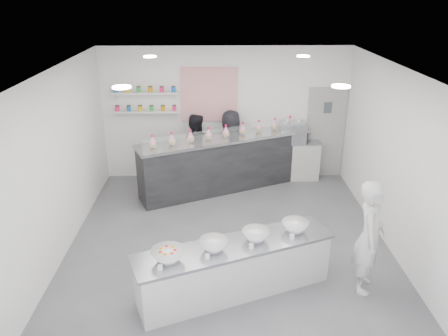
# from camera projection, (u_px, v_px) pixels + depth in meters

# --- Properties ---
(floor) EXTENTS (6.00, 6.00, 0.00)m
(floor) POSITION_uv_depth(u_px,v_px,m) (229.00, 244.00, 7.63)
(floor) COLOR #515156
(floor) RESTS_ON ground
(ceiling) EXTENTS (6.00, 6.00, 0.00)m
(ceiling) POSITION_uv_depth(u_px,v_px,m) (229.00, 71.00, 6.47)
(ceiling) COLOR white
(ceiling) RESTS_ON floor
(back_wall) EXTENTS (5.50, 0.00, 5.50)m
(back_wall) POSITION_uv_depth(u_px,v_px,m) (225.00, 114.00, 9.82)
(back_wall) COLOR white
(back_wall) RESTS_ON floor
(left_wall) EXTENTS (0.00, 6.00, 6.00)m
(left_wall) POSITION_uv_depth(u_px,v_px,m) (58.00, 166.00, 7.00)
(left_wall) COLOR white
(left_wall) RESTS_ON floor
(right_wall) EXTENTS (0.00, 6.00, 6.00)m
(right_wall) POSITION_uv_depth(u_px,v_px,m) (398.00, 163.00, 7.10)
(right_wall) COLOR white
(right_wall) RESTS_ON floor
(back_door) EXTENTS (0.88, 0.04, 2.10)m
(back_door) POSITION_uv_depth(u_px,v_px,m) (325.00, 133.00, 10.00)
(back_door) COLOR gray
(back_door) RESTS_ON floor
(pattern_panel) EXTENTS (1.25, 0.03, 1.20)m
(pattern_panel) POSITION_uv_depth(u_px,v_px,m) (209.00, 95.00, 9.61)
(pattern_panel) COLOR #E24756
(pattern_panel) RESTS_ON back_wall
(jar_shelf_lower) EXTENTS (1.45, 0.22, 0.04)m
(jar_shelf_lower) POSITION_uv_depth(u_px,v_px,m) (146.00, 111.00, 9.66)
(jar_shelf_lower) COLOR silver
(jar_shelf_lower) RESTS_ON back_wall
(jar_shelf_upper) EXTENTS (1.45, 0.22, 0.04)m
(jar_shelf_upper) POSITION_uv_depth(u_px,v_px,m) (145.00, 93.00, 9.49)
(jar_shelf_upper) COLOR silver
(jar_shelf_upper) RESTS_ON back_wall
(preserve_jars) EXTENTS (1.45, 0.10, 0.56)m
(preserve_jars) POSITION_uv_depth(u_px,v_px,m) (145.00, 99.00, 9.53)
(preserve_jars) COLOR #FB1C66
(preserve_jars) RESTS_ON jar_shelf_lower
(downlight_0) EXTENTS (0.24, 0.24, 0.02)m
(downlight_0) POSITION_uv_depth(u_px,v_px,m) (122.00, 87.00, 5.53)
(downlight_0) COLOR white
(downlight_0) RESTS_ON ceiling
(downlight_1) EXTENTS (0.24, 0.24, 0.02)m
(downlight_1) POSITION_uv_depth(u_px,v_px,m) (341.00, 86.00, 5.58)
(downlight_1) COLOR white
(downlight_1) RESTS_ON ceiling
(downlight_2) EXTENTS (0.24, 0.24, 0.02)m
(downlight_2) POSITION_uv_depth(u_px,v_px,m) (150.00, 57.00, 7.93)
(downlight_2) COLOR white
(downlight_2) RESTS_ON ceiling
(downlight_3) EXTENTS (0.24, 0.24, 0.02)m
(downlight_3) POSITION_uv_depth(u_px,v_px,m) (303.00, 56.00, 7.98)
(downlight_3) COLOR white
(downlight_3) RESTS_ON ceiling
(prep_counter) EXTENTS (2.95, 1.68, 0.79)m
(prep_counter) POSITION_uv_depth(u_px,v_px,m) (235.00, 268.00, 6.30)
(prep_counter) COLOR #ACACA7
(prep_counter) RESTS_ON floor
(back_bar) EXTENTS (3.81, 2.21, 1.19)m
(back_bar) POSITION_uv_depth(u_px,v_px,m) (226.00, 163.00, 9.50)
(back_bar) COLOR black
(back_bar) RESTS_ON floor
(sneeze_guard) EXTENTS (3.48, 1.56, 0.33)m
(sneeze_guard) POSITION_uv_depth(u_px,v_px,m) (233.00, 134.00, 8.93)
(sneeze_guard) COLOR white
(sneeze_guard) RESTS_ON back_bar
(espresso_ledge) EXTENTS (1.22, 0.39, 0.90)m
(espresso_ledge) POSITION_uv_depth(u_px,v_px,m) (292.00, 160.00, 10.04)
(espresso_ledge) COLOR #ACACA7
(espresso_ledge) RESTS_ON floor
(espresso_machine) EXTENTS (0.59, 0.41, 0.45)m
(espresso_machine) POSITION_uv_depth(u_px,v_px,m) (292.00, 133.00, 9.78)
(espresso_machine) COLOR #93969E
(espresso_machine) RESTS_ON espresso_ledge
(cup_stacks) EXTENTS (0.24, 0.24, 0.34)m
(cup_stacks) POSITION_uv_depth(u_px,v_px,m) (283.00, 135.00, 9.80)
(cup_stacks) COLOR #927D5F
(cup_stacks) RESTS_ON espresso_ledge
(prep_bowls) EXTENTS (2.37, 1.33, 0.16)m
(prep_bowls) POSITION_uv_depth(u_px,v_px,m) (235.00, 240.00, 6.11)
(prep_bowls) COLOR white
(prep_bowls) RESTS_ON prep_counter
(label_cards) EXTENTS (2.01, 0.04, 0.07)m
(label_cards) POSITION_uv_depth(u_px,v_px,m) (222.00, 263.00, 5.68)
(label_cards) COLOR white
(label_cards) RESTS_ON prep_counter
(cookie_bags) EXTENTS (3.13, 1.50, 0.28)m
(cookie_bags) POSITION_uv_depth(u_px,v_px,m) (226.00, 131.00, 9.22)
(cookie_bags) COLOR pink
(cookie_bags) RESTS_ON back_bar
(woman_prep) EXTENTS (0.61, 0.73, 1.73)m
(woman_prep) POSITION_uv_depth(u_px,v_px,m) (369.00, 237.00, 6.21)
(woman_prep) COLOR beige
(woman_prep) RESTS_ON floor
(staff_left) EXTENTS (0.87, 0.72, 1.62)m
(staff_left) POSITION_uv_depth(u_px,v_px,m) (195.00, 149.00, 9.70)
(staff_left) COLOR black
(staff_left) RESTS_ON floor
(staff_right) EXTENTS (0.91, 0.68, 1.69)m
(staff_right) POSITION_uv_depth(u_px,v_px,m) (231.00, 148.00, 9.70)
(staff_right) COLOR black
(staff_right) RESTS_ON floor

